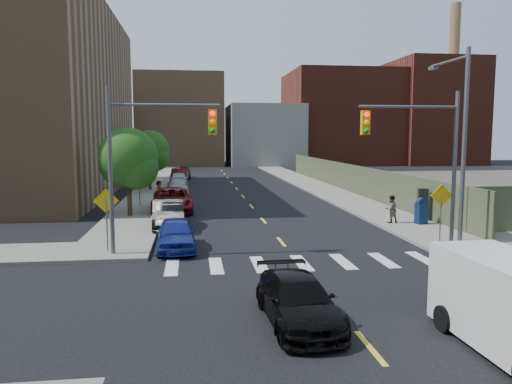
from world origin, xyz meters
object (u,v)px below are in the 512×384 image
object	(u,v)px
parked_car_grey	(181,173)
pedestrian_east	(391,209)
black_sedan	(298,300)
parked_car_blue	(176,234)
parked_car_black	(168,214)
parked_car_maroon	(180,176)
mailbox	(421,211)
payphone	(423,204)
pedestrian_west	(160,195)
parked_car_white	(179,179)
parked_car_silver	(177,186)
parked_car_red	(172,200)

from	to	relation	value
parked_car_grey	pedestrian_east	distance (m)	34.65
black_sedan	parked_car_blue	bearing A→B (deg)	108.21
parked_car_black	parked_car_maroon	size ratio (longest dim) A/B	0.99
parked_car_grey	pedestrian_east	bearing A→B (deg)	-70.28
black_sedan	mailbox	world-z (taller)	mailbox
parked_car_grey	payphone	world-z (taller)	payphone
pedestrian_west	parked_car_black	bearing A→B (deg)	-151.48
parked_car_black	payphone	world-z (taller)	payphone
parked_car_blue	black_sedan	size ratio (longest dim) A/B	0.95
parked_car_blue	parked_car_white	bearing A→B (deg)	88.78
parked_car_black	mailbox	world-z (taller)	mailbox
mailbox	parked_car_silver	bearing A→B (deg)	114.30
parked_car_grey	black_sedan	bearing A→B (deg)	-86.16
parked_car_blue	parked_car_grey	distance (m)	36.89
parked_car_white	pedestrian_east	xyz separation A→B (m)	(12.40, -22.93, 0.19)
parked_car_black	parked_car_maroon	world-z (taller)	parked_car_maroon
parked_car_blue	payphone	distance (m)	14.89
parked_car_grey	pedestrian_west	size ratio (longest dim) A/B	2.49
parked_car_red	black_sedan	bearing A→B (deg)	-80.16
parked_car_black	parked_car_red	distance (m)	5.84
parked_car_white	mailbox	world-z (taller)	mailbox
parked_car_white	parked_car_maroon	size ratio (longest dim) A/B	0.90
parked_car_red	parked_car_grey	size ratio (longest dim) A/B	1.18
parked_car_silver	black_sedan	size ratio (longest dim) A/B	0.98
parked_car_blue	parked_car_black	distance (m)	5.35
parked_car_maroon	pedestrian_east	world-z (taller)	pedestrian_east
payphone	pedestrian_east	xyz separation A→B (m)	(-2.14, -0.60, -0.15)
parked_car_maroon	mailbox	distance (m)	30.21
parked_car_silver	parked_car_grey	world-z (taller)	parked_car_grey
parked_car_black	parked_car_grey	distance (m)	31.57
parked_car_white	payphone	size ratio (longest dim) A/B	2.31
parked_car_blue	black_sedan	xyz separation A→B (m)	(3.53, -9.22, -0.07)
parked_car_black	parked_car_silver	bearing A→B (deg)	87.43
parked_car_silver	parked_car_grey	size ratio (longest dim) A/B	0.89
parked_car_black	black_sedan	xyz separation A→B (m)	(4.11, -14.54, -0.15)
mailbox	pedestrian_west	world-z (taller)	pedestrian_west
parked_car_blue	parked_car_grey	size ratio (longest dim) A/B	0.86
payphone	mailbox	bearing A→B (deg)	-107.37
parked_car_silver	payphone	world-z (taller)	payphone
parked_car_white	parked_car_black	bearing A→B (deg)	-90.93
parked_car_blue	parked_car_red	distance (m)	11.17
parked_car_grey	pedestrian_east	size ratio (longest dim) A/B	3.12
parked_car_grey	mailbox	world-z (taller)	mailbox
parked_car_silver	parked_car_maroon	distance (m)	8.39
parked_car_red	parked_car_grey	xyz separation A→B (m)	(0.00, 25.73, -0.12)
parked_car_black	black_sedan	bearing A→B (deg)	-76.79
payphone	parked_car_white	bearing A→B (deg)	133.90
parked_car_blue	parked_car_maroon	world-z (taller)	parked_car_maroon
parked_car_blue	payphone	bearing A→B (deg)	17.77
parked_car_blue	parked_car_grey	xyz separation A→B (m)	(-0.57, 36.89, -0.04)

